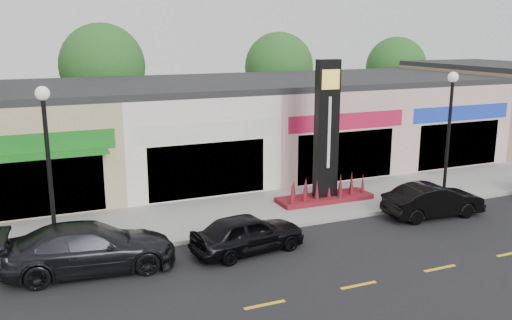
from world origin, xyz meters
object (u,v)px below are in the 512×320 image
object	(u,v)px
lamp_east_near	(449,123)
car_black_sedan	(248,233)
car_dark_sedan	(90,248)
lamp_west_near	(48,155)
pylon_sign	(326,152)
car_black_conv	(433,200)

from	to	relation	value
lamp_east_near	car_black_sedan	world-z (taller)	lamp_east_near
lamp_east_near	car_black_sedan	xyz separation A→B (m)	(-10.04, -1.92, -2.81)
car_dark_sedan	car_black_sedan	world-z (taller)	car_dark_sedan
lamp_west_near	car_dark_sedan	distance (m)	3.19
lamp_east_near	car_black_sedan	distance (m)	10.60
lamp_west_near	car_black_sedan	xyz separation A→B (m)	(5.96, -1.92, -2.81)
pylon_sign	lamp_east_near	bearing A→B (deg)	-18.75
pylon_sign	car_dark_sedan	distance (m)	10.65
car_dark_sedan	car_black_conv	bearing A→B (deg)	-85.46
pylon_sign	car_dark_sedan	world-z (taller)	pylon_sign
lamp_west_near	lamp_east_near	size ratio (longest dim) A/B	1.00
lamp_east_near	pylon_sign	xyz separation A→B (m)	(-5.00, 1.70, -1.20)
car_dark_sedan	lamp_west_near	bearing A→B (deg)	38.39
car_black_sedan	car_black_conv	bearing A→B (deg)	-94.77
car_dark_sedan	car_black_conv	size ratio (longest dim) A/B	1.28
car_dark_sedan	lamp_east_near	bearing A→B (deg)	-79.92
car_black_sedan	car_dark_sedan	bearing A→B (deg)	76.07
lamp_east_near	pylon_sign	size ratio (longest dim) A/B	0.91
lamp_east_near	car_dark_sedan	distance (m)	15.38
lamp_west_near	lamp_east_near	xyz separation A→B (m)	(16.00, 0.00, 0.00)
lamp_west_near	pylon_sign	distance (m)	11.19
pylon_sign	car_dark_sedan	bearing A→B (deg)	-162.94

